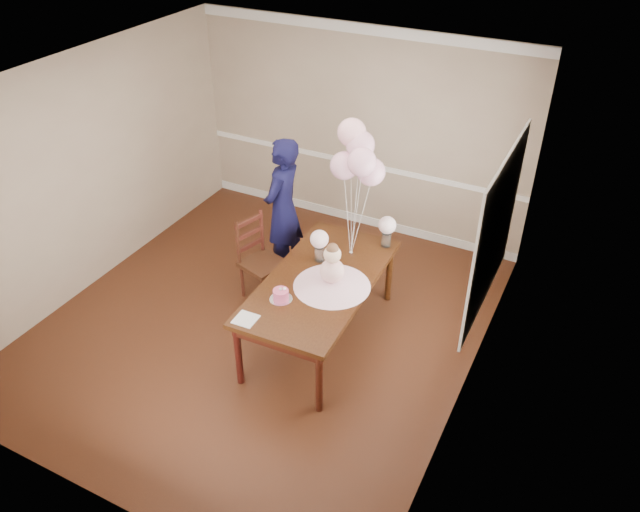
# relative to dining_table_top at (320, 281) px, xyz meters

# --- Properties ---
(floor) EXTENTS (4.50, 5.00, 0.00)m
(floor) POSITION_rel_dining_table_top_xyz_m (-0.66, -0.08, -0.74)
(floor) COLOR #34180D
(floor) RESTS_ON ground
(ceiling) EXTENTS (4.50, 5.00, 0.02)m
(ceiling) POSITION_rel_dining_table_top_xyz_m (-0.66, -0.08, 1.96)
(ceiling) COLOR white
(ceiling) RESTS_ON wall_back
(wall_back) EXTENTS (4.50, 0.02, 2.70)m
(wall_back) POSITION_rel_dining_table_top_xyz_m (-0.66, 2.42, 0.61)
(wall_back) COLOR tan
(wall_back) RESTS_ON floor
(wall_front) EXTENTS (4.50, 0.02, 2.70)m
(wall_front) POSITION_rel_dining_table_top_xyz_m (-0.66, -2.58, 0.61)
(wall_front) COLOR tan
(wall_front) RESTS_ON floor
(wall_left) EXTENTS (0.02, 5.00, 2.70)m
(wall_left) POSITION_rel_dining_table_top_xyz_m (-2.91, -0.08, 0.61)
(wall_left) COLOR tan
(wall_left) RESTS_ON floor
(wall_right) EXTENTS (0.02, 5.00, 2.70)m
(wall_right) POSITION_rel_dining_table_top_xyz_m (1.59, -0.08, 0.61)
(wall_right) COLOR tan
(wall_right) RESTS_ON floor
(chair_rail_trim) EXTENTS (4.50, 0.02, 0.07)m
(chair_rail_trim) POSITION_rel_dining_table_top_xyz_m (-0.66, 2.41, 0.16)
(chair_rail_trim) COLOR white
(chair_rail_trim) RESTS_ON wall_back
(crown_molding) EXTENTS (4.50, 0.02, 0.12)m
(crown_molding) POSITION_rel_dining_table_top_xyz_m (-0.66, 2.41, 1.89)
(crown_molding) COLOR white
(crown_molding) RESTS_ON wall_back
(baseboard_trim) EXTENTS (4.50, 0.02, 0.12)m
(baseboard_trim) POSITION_rel_dining_table_top_xyz_m (-0.66, 2.41, -0.68)
(baseboard_trim) COLOR white
(baseboard_trim) RESTS_ON floor
(window_frame) EXTENTS (0.02, 1.66, 1.56)m
(window_frame) POSITION_rel_dining_table_top_xyz_m (1.57, 0.42, 0.81)
(window_frame) COLOR white
(window_frame) RESTS_ON wall_right
(window_blinds) EXTENTS (0.01, 1.50, 1.40)m
(window_blinds) POSITION_rel_dining_table_top_xyz_m (1.55, 0.42, 0.81)
(window_blinds) COLOR white
(window_blinds) RESTS_ON wall_right
(dining_table_top) EXTENTS (1.09, 2.08, 0.05)m
(dining_table_top) POSITION_rel_dining_table_top_xyz_m (0.00, 0.00, 0.00)
(dining_table_top) COLOR black
(dining_table_top) RESTS_ON table_leg_fl
(table_apron) EXTENTS (0.98, 1.98, 0.10)m
(table_apron) POSITION_rel_dining_table_top_xyz_m (-0.00, 0.00, -0.08)
(table_apron) COLOR black
(table_apron) RESTS_ON table_leg_fl
(table_leg_fl) EXTENTS (0.07, 0.07, 0.72)m
(table_leg_fl) POSITION_rel_dining_table_top_xyz_m (-0.40, -0.96, -0.38)
(table_leg_fl) COLOR black
(table_leg_fl) RESTS_ON floor
(table_leg_fr) EXTENTS (0.07, 0.07, 0.72)m
(table_leg_fr) POSITION_rel_dining_table_top_xyz_m (0.46, -0.93, -0.38)
(table_leg_fr) COLOR black
(table_leg_fr) RESTS_ON floor
(table_leg_bl) EXTENTS (0.07, 0.07, 0.72)m
(table_leg_bl) POSITION_rel_dining_table_top_xyz_m (-0.46, 0.93, -0.38)
(table_leg_bl) COLOR black
(table_leg_bl) RESTS_ON floor
(table_leg_br) EXTENTS (0.07, 0.07, 0.72)m
(table_leg_br) POSITION_rel_dining_table_top_xyz_m (0.40, 0.96, -0.38)
(table_leg_br) COLOR black
(table_leg_br) RESTS_ON floor
(baby_skirt) EXTENTS (0.80, 0.80, 0.10)m
(baby_skirt) POSITION_rel_dining_table_top_xyz_m (0.16, -0.05, 0.08)
(baby_skirt) COLOR #ECAEC2
(baby_skirt) RESTS_ON dining_table_top
(baby_torso) EXTENTS (0.25, 0.25, 0.25)m
(baby_torso) POSITION_rel_dining_table_top_xyz_m (0.16, -0.05, 0.21)
(baby_torso) COLOR #FFA1C9
(baby_torso) RESTS_ON baby_skirt
(baby_head) EXTENTS (0.17, 0.17, 0.17)m
(baby_head) POSITION_rel_dining_table_top_xyz_m (0.16, -0.05, 0.41)
(baby_head) COLOR beige
(baby_head) RESTS_ON baby_torso
(baby_hair) EXTENTS (0.12, 0.12, 0.12)m
(baby_hair) POSITION_rel_dining_table_top_xyz_m (0.16, -0.05, 0.47)
(baby_hair) COLOR brown
(baby_hair) RESTS_ON baby_head
(cake_platter) EXTENTS (0.23, 0.23, 0.01)m
(cake_platter) POSITION_rel_dining_table_top_xyz_m (-0.19, -0.47, 0.03)
(cake_platter) COLOR silver
(cake_platter) RESTS_ON dining_table_top
(birthday_cake) EXTENTS (0.16, 0.16, 0.10)m
(birthday_cake) POSITION_rel_dining_table_top_xyz_m (-0.19, -0.47, 0.09)
(birthday_cake) COLOR #D84473
(birthday_cake) RESTS_ON cake_platter
(cake_flower_a) EXTENTS (0.03, 0.03, 0.03)m
(cake_flower_a) POSITION_rel_dining_table_top_xyz_m (-0.19, -0.47, 0.15)
(cake_flower_a) COLOR silver
(cake_flower_a) RESTS_ON birthday_cake
(cake_flower_b) EXTENTS (0.03, 0.03, 0.03)m
(cake_flower_b) POSITION_rel_dining_table_top_xyz_m (-0.16, -0.45, 0.15)
(cake_flower_b) COLOR white
(cake_flower_b) RESTS_ON birthday_cake
(rose_vase_near) EXTENTS (0.11, 0.11, 0.16)m
(rose_vase_near) POSITION_rel_dining_table_top_xyz_m (-0.16, 0.30, 0.11)
(rose_vase_near) COLOR white
(rose_vase_near) RESTS_ON dining_table_top
(roses_near) EXTENTS (0.19, 0.19, 0.19)m
(roses_near) POSITION_rel_dining_table_top_xyz_m (-0.16, 0.30, 0.29)
(roses_near) COLOR #FFD5DE
(roses_near) RESTS_ON rose_vase_near
(rose_vase_far) EXTENTS (0.11, 0.11, 0.16)m
(rose_vase_far) POSITION_rel_dining_table_top_xyz_m (0.36, 0.88, 0.11)
(rose_vase_far) COLOR white
(rose_vase_far) RESTS_ON dining_table_top
(roses_far) EXTENTS (0.19, 0.19, 0.19)m
(roses_far) POSITION_rel_dining_table_top_xyz_m (0.36, 0.88, 0.29)
(roses_far) COLOR silver
(roses_far) RESTS_ON rose_vase_far
(napkin) EXTENTS (0.21, 0.21, 0.01)m
(napkin) POSITION_rel_dining_table_top_xyz_m (-0.33, -0.88, 0.03)
(napkin) COLOR silver
(napkin) RESTS_ON dining_table_top
(balloon_weight) EXTENTS (0.04, 0.04, 0.02)m
(balloon_weight) POSITION_rel_dining_table_top_xyz_m (0.08, 0.57, 0.04)
(balloon_weight) COLOR silver
(balloon_weight) RESTS_ON dining_table_top
(balloon_a) EXTENTS (0.29, 0.29, 0.29)m
(balloon_a) POSITION_rel_dining_table_top_xyz_m (-0.02, 0.56, 1.05)
(balloon_a) COLOR #E09FBC
(balloon_a) RESTS_ON balloon_ribbon_a
(balloon_b) EXTENTS (0.29, 0.29, 0.29)m
(balloon_b) POSITION_rel_dining_table_top_xyz_m (0.19, 0.52, 1.15)
(balloon_b) COLOR #EEA8C8
(balloon_b) RESTS_ON balloon_ribbon_b
(balloon_c) EXTENTS (0.29, 0.29, 0.29)m
(balloon_c) POSITION_rel_dining_table_top_xyz_m (0.10, 0.67, 1.26)
(balloon_c) COLOR #E09FBC
(balloon_c) RESTS_ON balloon_ribbon_c
(balloon_d) EXTENTS (0.29, 0.29, 0.29)m
(balloon_d) POSITION_rel_dining_table_top_xyz_m (-0.00, 0.69, 1.36)
(balloon_d) COLOR #F0AAB9
(balloon_d) RESTS_ON balloon_ribbon_d
(balloon_e) EXTENTS (0.29, 0.29, 0.29)m
(balloon_e) POSITION_rel_dining_table_top_xyz_m (0.24, 0.65, 1.00)
(balloon_e) COLOR #EDA8C6
(balloon_e) RESTS_ON balloon_ribbon_e
(balloon_ribbon_a) EXTENTS (0.09, 0.01, 0.86)m
(balloon_ribbon_a) POSITION_rel_dining_table_top_xyz_m (0.03, 0.57, 0.47)
(balloon_ribbon_a) COLOR white
(balloon_ribbon_a) RESTS_ON balloon_weight
(balloon_ribbon_b) EXTENTS (0.11, 0.05, 0.96)m
(balloon_ribbon_b) POSITION_rel_dining_table_top_xyz_m (0.14, 0.54, 0.52)
(balloon_ribbon_b) COLOR white
(balloon_ribbon_b) RESTS_ON balloon_weight
(balloon_ribbon_c) EXTENTS (0.02, 0.10, 1.06)m
(balloon_ribbon_c) POSITION_rel_dining_table_top_xyz_m (0.09, 0.62, 0.57)
(balloon_ribbon_c) COLOR silver
(balloon_ribbon_c) RESTS_ON balloon_weight
(balloon_ribbon_d) EXTENTS (0.09, 0.10, 1.16)m
(balloon_ribbon_d) POSITION_rel_dining_table_top_xyz_m (0.04, 0.63, 0.62)
(balloon_ribbon_d) COLOR silver
(balloon_ribbon_d) RESTS_ON balloon_weight
(balloon_ribbon_e) EXTENTS (0.14, 0.08, 0.80)m
(balloon_ribbon_e) POSITION_rel_dining_table_top_xyz_m (0.16, 0.61, 0.44)
(balloon_ribbon_e) COLOR white
(balloon_ribbon_e) RESTS_ON balloon_weight
(dining_chair_seat) EXTENTS (0.54, 0.54, 0.05)m
(dining_chair_seat) POSITION_rel_dining_table_top_xyz_m (-0.92, 0.36, -0.30)
(dining_chair_seat) COLOR black
(dining_chair_seat) RESTS_ON chair_leg_fl
(chair_leg_fl) EXTENTS (0.05, 0.05, 0.43)m
(chair_leg_fl) POSITION_rel_dining_table_top_xyz_m (-1.14, 0.24, -0.53)
(chair_leg_fl) COLOR #3B1810
(chair_leg_fl) RESTS_ON floor
(chair_leg_fr) EXTENTS (0.05, 0.05, 0.43)m
(chair_leg_fr) POSITION_rel_dining_table_top_xyz_m (-0.80, 0.14, -0.53)
(chair_leg_fr) COLOR #34140E
(chair_leg_fr) RESTS_ON floor
(chair_leg_bl) EXTENTS (0.05, 0.05, 0.43)m
(chair_leg_bl) POSITION_rel_dining_table_top_xyz_m (-1.04, 0.58, -0.53)
(chair_leg_bl) COLOR #371D0F
(chair_leg_bl) RESTS_ON floor
(chair_leg_br) EXTENTS (0.05, 0.05, 0.43)m
(chair_leg_br) POSITION_rel_dining_table_top_xyz_m (-0.69, 0.48, -0.53)
(chair_leg_br) COLOR #3B1B10
(chair_leg_br) RESTS_ON floor
(chair_back_post_l) EXTENTS (0.05, 0.05, 0.56)m
(chair_back_post_l) POSITION_rel_dining_table_top_xyz_m (-1.16, 0.25, -0.01)
(chair_back_post_l) COLOR #34170E
(chair_back_post_l) RESTS_ON dining_chair_seat
(chair_back_post_r) EXTENTS (0.05, 0.05, 0.56)m
(chair_back_post_r) POSITION_rel_dining_table_top_xyz_m (-1.06, 0.59, -0.01)
(chair_back_post_r) COLOR #3D1610
(chair_back_post_r) RESTS_ON dining_chair_seat
(chair_slat_low) EXTENTS (0.14, 0.39, 0.05)m
(chair_slat_low) POSITION_rel_dining_table_top_xyz_m (-1.11, 0.42, -0.13)
(chair_slat_low) COLOR #36130E
(chair_slat_low) RESTS_ON dining_chair_seat
(chair_slat_mid) EXTENTS (0.14, 0.39, 0.05)m
(chair_slat_mid) POSITION_rel_dining_table_top_xyz_m (-1.11, 0.42, 0.03)
(chair_slat_mid) COLOR #3A1510
(chair_slat_mid) RESTS_ON dining_chair_seat
(chair_slat_top) EXTENTS (0.14, 0.39, 0.05)m
(chair_slat_top) POSITION_rel_dining_table_top_xyz_m (-1.11, 0.42, 0.19)
(chair_slat_top) COLOR #3C1610
(chair_slat_top) RESTS_ON dining_chair_seat
(woman) EXTENTS (0.44, 0.65, 1.75)m
(woman) POSITION_rel_dining_table_top_xyz_m (-0.96, 0.93, 0.13)
(woman) COLOR black
(woman) RESTS_ON floor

